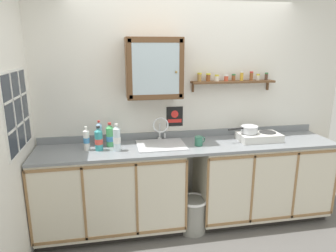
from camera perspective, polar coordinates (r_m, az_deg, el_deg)
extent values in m
plane|color=#565451|center=(3.46, 5.57, -21.00)|extent=(6.33, 6.33, 0.00)
cube|color=silver|center=(3.59, 2.84, 3.90)|extent=(3.93, 0.05, 2.69)
cube|color=black|center=(3.71, -10.25, -17.78)|extent=(1.51, 0.54, 0.08)
cube|color=beige|center=(3.45, -10.60, -11.47)|extent=(1.54, 0.60, 0.85)
cube|color=#997047|center=(3.02, -10.91, -7.36)|extent=(1.54, 0.01, 0.03)
cube|color=#997047|center=(3.38, -10.26, -19.50)|extent=(1.54, 0.01, 0.03)
cube|color=#997047|center=(3.29, -24.56, -14.04)|extent=(0.02, 0.01, 0.79)
cube|color=#997047|center=(3.20, -15.32, -14.00)|extent=(0.02, 0.01, 0.79)
cube|color=#997047|center=(3.19, -5.81, -13.60)|extent=(0.02, 0.01, 0.79)
cube|color=#997047|center=(3.26, 3.46, -12.86)|extent=(0.02, 0.01, 0.79)
cube|color=black|center=(4.08, 16.23, -14.92)|extent=(1.49, 0.54, 0.08)
cube|color=beige|center=(3.85, 16.92, -9.05)|extent=(1.52, 0.60, 0.85)
cube|color=#997047|center=(3.47, 19.67, -5.06)|extent=(1.52, 0.01, 0.03)
cube|color=#997047|center=(3.78, 18.65, -16.05)|extent=(1.52, 0.01, 0.03)
cube|color=#997047|center=(3.32, 7.35, -12.45)|extent=(0.02, 0.01, 0.79)
cube|color=#997047|center=(3.50, 15.45, -11.41)|extent=(0.02, 0.01, 0.79)
cube|color=#997047|center=(3.74, 22.59, -10.31)|extent=(0.02, 0.01, 0.79)
cube|color=#997047|center=(4.03, 28.74, -9.22)|extent=(0.02, 0.01, 0.79)
cube|color=gray|center=(3.39, 4.03, -3.70)|extent=(3.29, 0.63, 0.03)
cube|color=gray|center=(3.64, 2.90, -1.48)|extent=(3.29, 0.02, 0.08)
cube|color=silver|center=(3.34, -1.30, -3.57)|extent=(0.52, 0.42, 0.01)
cube|color=slate|center=(3.38, -1.29, -5.58)|extent=(0.44, 0.35, 0.01)
cube|color=slate|center=(3.52, -1.76, -3.75)|extent=(0.44, 0.01, 0.12)
cube|color=slate|center=(3.20, -0.78, -5.70)|extent=(0.44, 0.01, 0.12)
cylinder|color=#4C4C51|center=(3.38, -1.29, -5.61)|extent=(0.04, 0.04, 0.01)
cylinder|color=silver|center=(3.56, -1.56, -2.32)|extent=(0.05, 0.05, 0.02)
cylinder|color=silver|center=(3.53, -1.57, -0.82)|extent=(0.02, 0.02, 0.17)
torus|color=silver|center=(3.43, -1.37, 0.18)|extent=(0.18, 0.02, 0.18)
cylinder|color=silver|center=(3.56, -0.61, -1.76)|extent=(0.02, 0.02, 0.06)
cube|color=silver|center=(3.66, 16.56, -1.97)|extent=(0.47, 0.28, 0.08)
cylinder|color=#2D2D2D|center=(3.61, 14.85, -1.29)|extent=(0.19, 0.19, 0.01)
cylinder|color=#2D2D2D|center=(3.71, 18.03, -1.10)|extent=(0.19, 0.19, 0.01)
cylinder|color=black|center=(3.50, 15.81, -2.65)|extent=(0.03, 0.02, 0.03)
cylinder|color=black|center=(3.60, 19.06, -2.40)|extent=(0.03, 0.02, 0.03)
cylinder|color=silver|center=(3.60, 14.89, -0.65)|extent=(0.19, 0.19, 0.08)
torus|color=silver|center=(3.59, 14.93, -0.06)|extent=(0.19, 0.19, 0.01)
cylinder|color=black|center=(3.49, 12.48, -0.54)|extent=(0.19, 0.06, 0.02)
cylinder|color=white|center=(3.28, -14.90, -2.66)|extent=(0.06, 0.06, 0.20)
cone|color=white|center=(3.25, -15.03, -0.72)|extent=(0.06, 0.06, 0.03)
cylinder|color=white|center=(3.24, -15.06, -0.31)|extent=(0.03, 0.03, 0.02)
cylinder|color=#3F8CCC|center=(3.28, -14.90, -2.59)|extent=(0.06, 0.06, 0.06)
cylinder|color=teal|center=(3.24, -12.73, -2.71)|extent=(0.08, 0.08, 0.20)
cone|color=teal|center=(3.21, -12.85, -0.68)|extent=(0.08, 0.08, 0.04)
cylinder|color=#262626|center=(3.20, -12.88, -0.19)|extent=(0.04, 0.04, 0.02)
cylinder|color=#D84C3F|center=(3.24, -12.73, -2.80)|extent=(0.08, 0.08, 0.06)
cylinder|color=#4CB266|center=(3.35, -10.72, -2.03)|extent=(0.08, 0.08, 0.20)
cone|color=#4CB266|center=(3.32, -10.82, -0.05)|extent=(0.08, 0.08, 0.04)
cylinder|color=red|center=(3.32, -10.84, 0.43)|extent=(0.04, 0.04, 0.02)
cylinder|color=#3F8CCC|center=(3.36, -10.71, -2.30)|extent=(0.09, 0.09, 0.06)
cylinder|color=silver|center=(3.19, -9.48, -2.55)|extent=(0.08, 0.08, 0.23)
cone|color=silver|center=(3.16, -9.58, -0.24)|extent=(0.07, 0.07, 0.03)
cylinder|color=white|center=(3.15, -9.60, 0.23)|extent=(0.03, 0.03, 0.02)
cylinder|color=white|center=(3.19, -9.48, -2.58)|extent=(0.08, 0.08, 0.06)
cylinder|color=#8CB7E0|center=(3.35, -12.60, -1.79)|extent=(0.06, 0.06, 0.24)
cone|color=#8CB7E0|center=(3.32, -12.73, 0.43)|extent=(0.06, 0.06, 0.03)
cylinder|color=red|center=(3.31, -12.75, 0.83)|extent=(0.03, 0.03, 0.02)
cylinder|color=#D84C3F|center=(3.35, -12.62, -1.44)|extent=(0.06, 0.06, 0.07)
cylinder|color=#337259|center=(3.35, 5.72, -2.78)|extent=(0.09, 0.09, 0.10)
torus|color=#337259|center=(3.37, 6.41, -2.57)|extent=(0.07, 0.03, 0.07)
cube|color=brown|center=(3.31, -2.63, 10.69)|extent=(0.59, 0.28, 0.63)
cube|color=silver|center=(3.16, -2.25, 10.52)|extent=(0.48, 0.01, 0.52)
cube|color=brown|center=(3.14, -7.14, 10.39)|extent=(0.05, 0.01, 0.60)
cube|color=brown|center=(3.21, 2.53, 10.58)|extent=(0.05, 0.01, 0.60)
cube|color=brown|center=(3.16, -2.30, 15.69)|extent=(0.56, 0.01, 0.05)
cube|color=brown|center=(3.20, -2.20, 5.42)|extent=(0.56, 0.01, 0.05)
sphere|color=olive|center=(3.19, 1.53, 9.99)|extent=(0.02, 0.02, 0.02)
cube|color=brown|center=(3.64, 12.01, 8.04)|extent=(0.98, 0.14, 0.02)
cube|color=brown|center=(3.55, 4.64, 7.14)|extent=(0.02, 0.03, 0.10)
cube|color=brown|center=(3.89, 18.00, 7.14)|extent=(0.02, 0.03, 0.10)
cylinder|color=tan|center=(3.51, 5.86, 8.91)|extent=(0.05, 0.05, 0.08)
cylinder|color=yellow|center=(3.51, 5.88, 9.69)|extent=(0.05, 0.05, 0.02)
cylinder|color=brown|center=(3.53, 7.48, 8.84)|extent=(0.05, 0.05, 0.07)
cylinder|color=yellow|center=(3.53, 7.51, 9.55)|extent=(0.05, 0.05, 0.02)
cylinder|color=silver|center=(3.55, 9.05, 8.68)|extent=(0.05, 0.05, 0.06)
cylinder|color=yellow|center=(3.55, 9.07, 9.27)|extent=(0.05, 0.05, 0.02)
cylinder|color=#CC4C33|center=(3.60, 10.77, 8.67)|extent=(0.05, 0.05, 0.06)
cylinder|color=white|center=(3.59, 10.80, 9.23)|extent=(0.05, 0.05, 0.02)
cylinder|color=brown|center=(3.64, 12.08, 8.71)|extent=(0.04, 0.04, 0.06)
cylinder|color=#33723F|center=(3.64, 12.11, 9.31)|extent=(0.04, 0.04, 0.02)
cylinder|color=gold|center=(3.68, 13.53, 8.93)|extent=(0.04, 0.04, 0.09)
cylinder|color=white|center=(3.67, 13.58, 9.76)|extent=(0.04, 0.04, 0.02)
cylinder|color=brown|center=(3.71, 15.21, 8.84)|extent=(0.04, 0.04, 0.09)
cylinder|color=red|center=(3.71, 15.27, 9.64)|extent=(0.04, 0.04, 0.02)
cylinder|color=silver|center=(3.76, 16.39, 8.60)|extent=(0.04, 0.04, 0.06)
cylinder|color=yellow|center=(3.76, 16.43, 9.15)|extent=(0.04, 0.04, 0.02)
cylinder|color=#4C3326|center=(3.81, 17.80, 8.66)|extent=(0.04, 0.04, 0.07)
cylinder|color=#33723F|center=(3.81, 17.85, 9.31)|extent=(0.04, 0.04, 0.02)
cube|color=black|center=(3.57, 1.25, 1.79)|extent=(0.19, 0.01, 0.23)
cube|color=red|center=(3.58, 1.26, 0.96)|extent=(0.16, 0.00, 0.04)
cylinder|color=red|center=(3.56, 1.27, 2.22)|extent=(0.09, 0.00, 0.09)
cube|color=#262D38|center=(3.06, -26.19, 2.51)|extent=(0.01, 0.68, 0.69)
cube|color=white|center=(3.06, -26.37, 2.50)|extent=(0.02, 0.72, 0.73)
cube|color=white|center=(2.94, -26.67, 2.04)|extent=(0.01, 0.02, 0.69)
cube|color=white|center=(3.17, -25.53, 2.96)|extent=(0.01, 0.02, 0.69)
cube|color=white|center=(3.08, -25.83, 0.30)|extent=(0.01, 0.68, 0.02)
cube|color=white|center=(3.04, -26.33, 4.76)|extent=(0.01, 0.68, 0.02)
cylinder|color=gray|center=(3.56, 4.69, -16.24)|extent=(0.29, 0.29, 0.38)
torus|color=white|center=(3.46, 4.75, -13.52)|extent=(0.32, 0.32, 0.03)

